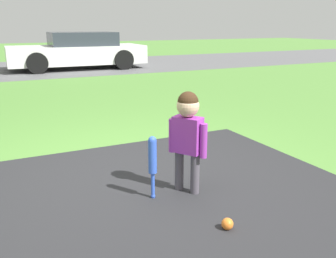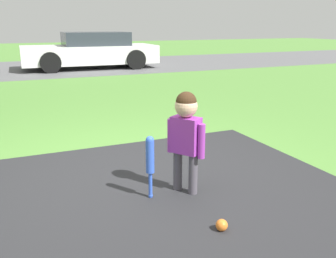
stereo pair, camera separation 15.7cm
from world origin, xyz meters
The scene contains 6 objects.
ground_plane centered at (0.00, 0.00, 0.00)m, with size 60.00×60.00×0.00m, color #518438.
street_strip centered at (0.00, 10.60, 0.00)m, with size 40.00×6.00×0.01m.
child centered at (0.34, -0.62, 0.62)m, with size 0.26×0.34×0.95m.
baseball_bat centered at (-0.01, -0.61, 0.38)m, with size 0.07×0.07×0.58m.
sports_ball centered at (0.29, -1.35, 0.05)m, with size 0.09×0.09×0.09m.
parked_car centered at (1.79, 9.87, 0.60)m, with size 4.63×2.21×1.25m.
Camera 1 is at (-1.24, -3.44, 1.52)m, focal length 40.00 mm.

